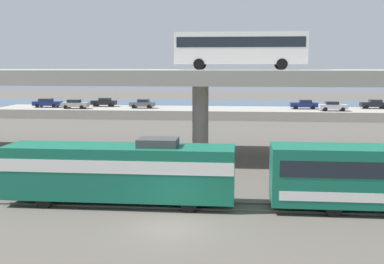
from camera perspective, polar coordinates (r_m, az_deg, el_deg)
ground_plane at (r=26.29m, az=-2.64°, el=-11.16°), size 260.00×260.00×0.00m
rail_strip_near at (r=29.31m, az=-1.72°, el=-9.00°), size 110.00×0.12×0.12m
rail_strip_far at (r=30.79m, az=-1.35°, el=-8.17°), size 110.00×0.12×0.12m
train_locomotive at (r=30.36m, az=-9.80°, el=-4.36°), size 15.05×3.04×4.18m
highway_overpass at (r=44.75m, az=1.01°, el=6.35°), size 96.00×11.46×8.16m
transit_bus_on_overpass at (r=45.33m, az=5.69°, el=9.92°), size 12.00×2.68×3.40m
pier_parking_lot at (r=80.05m, az=3.03°, el=2.25°), size 73.78×10.01×1.48m
parked_car_0 at (r=80.99m, az=-5.85°, el=3.36°), size 4.11×1.94×1.50m
parked_car_1 at (r=81.21m, az=13.08°, el=3.21°), size 4.41×1.95×1.50m
parked_car_2 at (r=85.19m, az=20.67°, el=3.12°), size 4.30×1.86×1.50m
parked_car_3 at (r=85.19m, az=-10.32°, el=3.50°), size 4.26×1.91×1.50m
parked_car_4 at (r=85.68m, az=-16.71°, el=3.32°), size 4.68×1.96×1.50m
parked_car_5 at (r=81.94m, az=-13.62°, el=3.23°), size 4.33×1.98×1.50m
parked_car_6 at (r=78.70m, az=16.27°, el=2.96°), size 4.28×1.98×1.50m
harbor_water at (r=103.01m, az=3.62°, el=3.09°), size 140.00×36.00×0.01m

